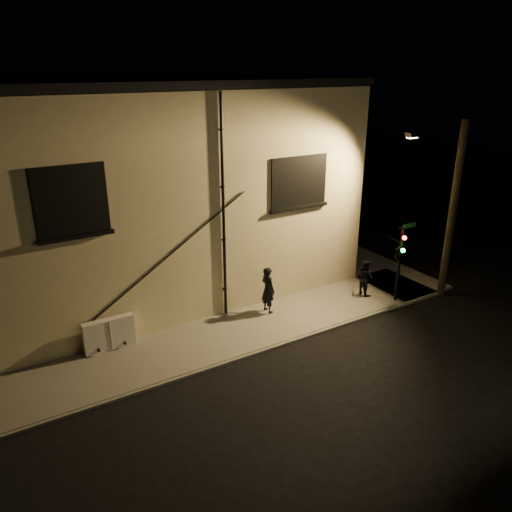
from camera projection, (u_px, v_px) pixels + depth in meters
ground at (307, 336)px, 18.22m from camera, size 90.00×90.00×0.00m
sidewalk at (270, 285)px, 22.29m from camera, size 21.00×16.00×0.12m
building at (136, 181)px, 22.34m from camera, size 16.20×12.23×8.80m
utility_cabinet at (109, 334)px, 17.01m from camera, size 1.73×0.29×1.14m
pedestrian_a at (268, 290)px, 19.47m from camera, size 0.52×0.73×1.89m
pedestrian_b at (365, 277)px, 21.04m from camera, size 0.61×0.77×1.54m
traffic_signal at (399, 252)px, 19.82m from camera, size 1.35×1.93×3.27m
streetlamp_pole at (450, 207)px, 20.17m from camera, size 2.03×1.39×7.36m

